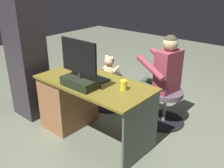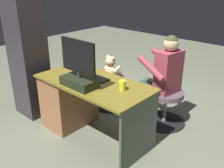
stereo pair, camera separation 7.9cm
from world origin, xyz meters
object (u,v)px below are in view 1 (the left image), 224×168
(visitor_chair, at_px, (165,104))
(cup, at_px, (124,85))
(computer_mouse, at_px, (75,70))
(keyboard, at_px, (93,77))
(teddy_bear, at_px, (110,68))
(tv_remote, at_px, (79,76))
(desk, at_px, (74,99))
(office_chair_teddy, at_px, (109,89))
(person, at_px, (161,73))
(monitor, at_px, (80,73))

(visitor_chair, bearing_deg, cup, 84.26)
(computer_mouse, bearing_deg, keyboard, 178.32)
(keyboard, bearing_deg, teddy_bear, -65.21)
(visitor_chair, bearing_deg, tv_remote, 49.29)
(desk, xyz_separation_m, tv_remote, (-0.11, 0.00, 0.34))
(desk, height_order, computer_mouse, computer_mouse)
(desk, distance_m, cup, 0.84)
(keyboard, distance_m, computer_mouse, 0.33)
(desk, relative_size, office_chair_teddy, 2.73)
(desk, distance_m, computer_mouse, 0.37)
(tv_remote, bearing_deg, desk, 6.03)
(computer_mouse, distance_m, person, 1.07)
(teddy_bear, xyz_separation_m, visitor_chair, (-0.84, -0.12, -0.33))
(monitor, distance_m, office_chair_teddy, 1.12)
(desk, xyz_separation_m, office_chair_teddy, (0.02, -0.70, -0.11))
(office_chair_teddy, distance_m, teddy_bear, 0.33)
(keyboard, distance_m, cup, 0.48)
(cup, xyz_separation_m, teddy_bear, (0.77, -0.66, -0.17))
(teddy_bear, relative_size, person, 0.28)
(cup, bearing_deg, monitor, 28.96)
(monitor, xyz_separation_m, office_chair_teddy, (0.36, -0.88, -0.59))
(computer_mouse, height_order, cup, cup)
(tv_remote, height_order, visitor_chair, tv_remote)
(monitor, xyz_separation_m, cup, (-0.41, -0.23, -0.09))
(monitor, bearing_deg, tv_remote, -38.99)
(desk, bearing_deg, cup, -176.55)
(person, bearing_deg, monitor, 67.93)
(tv_remote, relative_size, teddy_bear, 0.46)
(visitor_chair, bearing_deg, person, 8.65)
(monitor, height_order, keyboard, monitor)
(person, bearing_deg, computer_mouse, 42.00)
(monitor, xyz_separation_m, visitor_chair, (-0.49, -1.00, -0.59))
(tv_remote, distance_m, teddy_bear, 0.73)
(tv_remote, xyz_separation_m, office_chair_teddy, (0.14, -0.70, -0.45))
(monitor, bearing_deg, keyboard, -75.16)
(tv_remote, relative_size, visitor_chair, 0.28)
(desk, height_order, cup, cup)
(office_chair_teddy, distance_m, person, 0.87)
(office_chair_teddy, bearing_deg, keyboard, 115.21)
(teddy_bear, bearing_deg, visitor_chair, -172.13)
(desk, bearing_deg, monitor, 151.54)
(cup, height_order, visitor_chair, cup)
(cup, height_order, office_chair_teddy, cup)
(monitor, xyz_separation_m, keyboard, (0.07, -0.26, -0.14))
(monitor, xyz_separation_m, person, (-0.40, -0.99, -0.18))
(monitor, relative_size, person, 0.43)
(monitor, bearing_deg, office_chair_teddy, -67.77)
(monitor, height_order, visitor_chair, monitor)
(keyboard, bearing_deg, tv_remote, 28.69)
(keyboard, bearing_deg, desk, 17.37)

